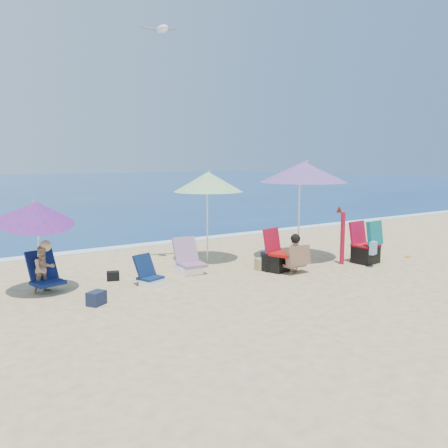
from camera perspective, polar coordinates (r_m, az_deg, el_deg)
ground at (r=9.68m, az=4.85°, el=-7.00°), size 120.00×120.00×0.00m
foam at (r=13.91m, az=-8.53°, el=-2.43°), size 120.00×0.50×0.04m
umbrella_turquoise at (r=11.64m, az=9.72°, el=6.30°), size 2.74×2.74×2.48m
umbrella_striped at (r=11.26m, az=-1.94°, el=5.19°), size 1.89×1.89×2.24m
umbrella_blue at (r=9.12m, az=-22.06°, el=1.35°), size 1.42×1.47×1.87m
furled_umbrella at (r=11.44m, az=14.26°, el=-1.02°), size 0.20×0.33×1.39m
chair_navy at (r=9.36m, az=-8.96°, el=-6.55°), size 0.59×0.72×0.61m
chair_rainbow at (r=10.32m, az=-4.43°, el=-4.89°), size 0.69×0.77×0.77m
camp_chair_left at (r=10.53m, az=6.50°, el=-4.21°), size 0.71×0.81×0.96m
camp_chair_right at (r=11.73m, az=17.08°, el=-2.80°), size 0.70×0.84×1.05m
person_center at (r=10.35m, az=8.70°, el=-3.67°), size 0.60×0.50×0.88m
person_left at (r=9.43m, az=-21.22°, el=-5.12°), size 0.63×0.77×0.98m
bag_navy_a at (r=8.37m, az=-15.39°, el=-8.77°), size 0.38×0.35×0.24m
bag_black_a at (r=9.95m, az=-13.46°, el=-6.21°), size 0.30×0.26×0.19m
bag_tan at (r=10.61m, az=4.75°, el=-4.93°), size 0.36×0.29×0.27m
bag_navy_b at (r=11.32m, az=5.62°, el=-4.07°), size 0.48×0.43×0.30m
bag_black_b at (r=10.51m, az=5.77°, el=-5.19°), size 0.33×0.27×0.23m
orange_item at (r=12.87m, az=21.55°, el=-3.74°), size 0.24×0.17×0.03m
seagull at (r=11.07m, az=-7.63°, el=22.63°), size 0.82×0.55×0.16m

